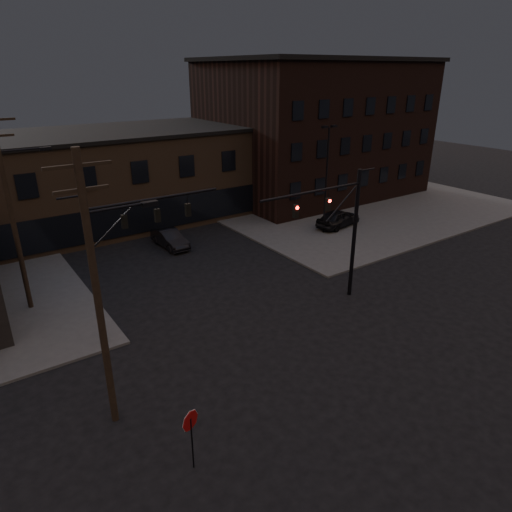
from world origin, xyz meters
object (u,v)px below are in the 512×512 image
at_px(traffic_signal_far, 118,248).
at_px(car_crossing, 170,239).
at_px(stop_sign, 191,427).
at_px(parked_car_lot_b, 301,191).
at_px(traffic_signal_near, 342,224).
at_px(parked_car_lot_a, 338,218).

relative_size(traffic_signal_far, car_crossing, 1.88).
height_order(stop_sign, car_crossing, stop_sign).
relative_size(parked_car_lot_b, car_crossing, 0.95).
bearing_deg(traffic_signal_far, car_crossing, 55.16).
height_order(traffic_signal_far, stop_sign, traffic_signal_far).
height_order(traffic_signal_near, parked_car_lot_a, traffic_signal_near).
relative_size(traffic_signal_near, parked_car_lot_b, 1.98).
bearing_deg(parked_car_lot_a, traffic_signal_far, 96.52).
xyz_separation_m(traffic_signal_near, car_crossing, (-4.62, 14.21, -4.23)).
relative_size(traffic_signal_near, traffic_signal_far, 1.00).
xyz_separation_m(traffic_signal_near, traffic_signal_far, (-12.07, 3.50, 0.08)).
xyz_separation_m(traffic_signal_far, car_crossing, (7.46, 10.71, -4.31)).
relative_size(traffic_signal_far, parked_car_lot_b, 1.98).
xyz_separation_m(stop_sign, parked_car_lot_a, (23.10, 16.36, -0.90)).
relative_size(traffic_signal_far, parked_car_lot_a, 1.71).
bearing_deg(parked_car_lot_b, traffic_signal_near, 148.63).
bearing_deg(parked_car_lot_b, car_crossing, 110.71).
distance_m(traffic_signal_near, car_crossing, 15.53).
distance_m(stop_sign, parked_car_lot_a, 28.32).
height_order(stop_sign, parked_car_lot_b, stop_sign).
height_order(stop_sign, parked_car_lot_a, stop_sign).
height_order(traffic_signal_far, parked_car_lot_b, traffic_signal_far).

